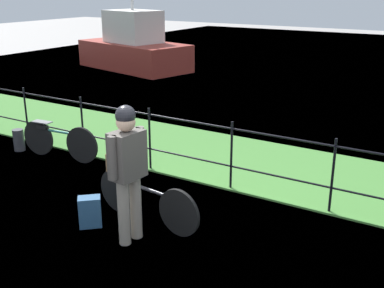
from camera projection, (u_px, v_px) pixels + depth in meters
The scene contains 12 objects.
ground_plane at pixel (156, 246), 5.60m from camera, with size 60.00×60.00×0.00m, color #9E9993.
grass_strip at pixel (261, 165), 8.05m from camera, with size 27.00×2.40×0.03m, color #478438.
harbor_water at pixel (376, 78), 15.56m from camera, with size 30.00×30.00×0.00m, color #60849E.
iron_fence at pixel (231, 151), 6.95m from camera, with size 18.04×0.04×1.06m.
bicycle_main at pixel (145, 199), 6.06m from camera, with size 1.68×0.25×0.61m.
wooden_crate at pixel (122, 163), 6.16m from camera, with size 0.35×0.26×0.24m, color brown.
terrier_dog at pixel (123, 149), 6.08m from camera, with size 0.32×0.17×0.18m.
cyclist_person at pixel (128, 163), 5.41m from camera, with size 0.30×0.54×1.68m.
backpack_on_paving at pixel (90, 212), 6.00m from camera, with size 0.28×0.18×0.40m, color #28517A.
mooring_bollard at pixel (19, 140), 8.75m from camera, with size 0.20×0.20×0.40m, color #38383D.
bicycle_parked at pixel (59, 140), 8.31m from camera, with size 1.61×0.25×0.64m.
moored_boat_near at pixel (134, 48), 17.09m from camera, with size 4.61×2.87×3.67m.
Camera 1 is at (2.95, -3.95, 2.95)m, focal length 44.14 mm.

